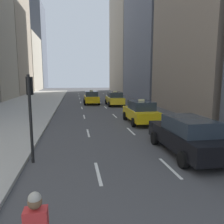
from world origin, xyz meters
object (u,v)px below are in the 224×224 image
(taxi_third, at_px, (115,99))
(traffic_light_pole, at_px, (30,104))
(taxi_lead, at_px, (91,97))
(taxi_second, at_px, (140,112))
(sedan_black_near, at_px, (186,135))

(taxi_third, distance_m, traffic_light_pole, 19.33)
(taxi_third, relative_size, traffic_light_pole, 1.22)
(taxi_lead, bearing_deg, taxi_second, -78.04)
(taxi_second, xyz_separation_m, taxi_third, (0.00, 11.12, 0.00))
(taxi_second, height_order, taxi_third, same)
(taxi_second, xyz_separation_m, traffic_light_pole, (-6.75, -6.93, 1.53))
(taxi_lead, xyz_separation_m, sedan_black_near, (2.80, -20.33, -0.00))
(taxi_lead, bearing_deg, taxi_third, -36.76)
(taxi_second, xyz_separation_m, sedan_black_near, (0.00, -7.12, -0.00))
(sedan_black_near, distance_m, traffic_light_pole, 6.92)
(taxi_lead, distance_m, taxi_second, 13.51)
(taxi_lead, bearing_deg, sedan_black_near, -82.16)
(taxi_second, relative_size, sedan_black_near, 0.89)
(taxi_lead, relative_size, taxi_third, 1.00)
(taxi_lead, height_order, sedan_black_near, taxi_lead)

